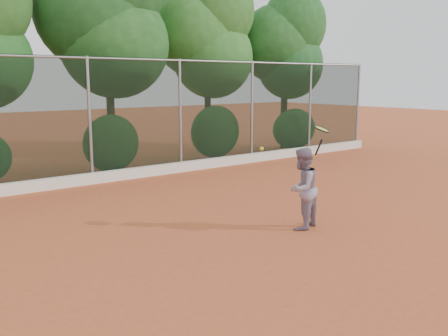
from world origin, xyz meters
TOP-DOWN VIEW (x-y plane):
  - ground at (0.00, 0.00)m, footprint 80.00×80.00m
  - concrete_curb at (0.00, 6.82)m, footprint 24.00×0.20m
  - tennis_player at (1.35, 0.28)m, footprint 0.92×0.80m
  - chainlink_fence at (-0.00, 7.00)m, footprint 24.09×0.09m
  - foliage_backdrop at (-0.55, 8.98)m, footprint 23.70×3.63m
  - tennis_racket at (1.64, 0.09)m, footprint 0.42×0.42m
  - tennis_ball_in_flight at (0.51, 0.53)m, footprint 0.07×0.07m

SIDE VIEW (x-z plane):
  - ground at x=0.00m, z-range 0.00..0.00m
  - concrete_curb at x=0.00m, z-range 0.00..0.30m
  - tennis_player at x=1.35m, z-range 0.00..1.59m
  - tennis_ball_in_flight at x=0.51m, z-range 1.58..1.66m
  - chainlink_fence at x=0.00m, z-range 0.11..3.61m
  - tennis_racket at x=1.64m, z-range 1.62..2.20m
  - foliage_backdrop at x=-0.55m, z-range 0.63..8.18m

